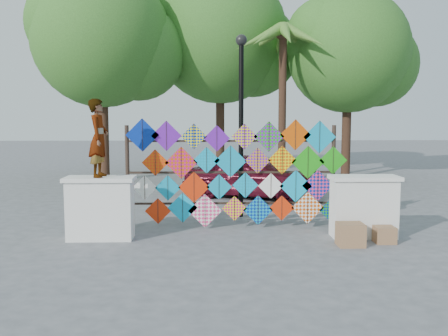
{
  "coord_description": "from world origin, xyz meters",
  "views": [
    {
      "loc": [
        -0.5,
        -10.25,
        2.52
      ],
      "look_at": [
        -0.16,
        0.6,
        1.37
      ],
      "focal_mm": 40.0,
      "sensor_mm": 36.0,
      "label": 1
    }
  ],
  "objects_px": {
    "sedan": "(250,175)",
    "lamppost": "(241,108)",
    "kite_rack": "(237,173)",
    "vendor_woman": "(99,138)"
  },
  "relations": [
    {
      "from": "sedan",
      "to": "lamppost",
      "type": "bearing_deg",
      "value": -165.67
    },
    {
      "from": "kite_rack",
      "to": "lamppost",
      "type": "height_order",
      "value": "lamppost"
    },
    {
      "from": "vendor_woman",
      "to": "kite_rack",
      "type": "bearing_deg",
      "value": -70.07
    },
    {
      "from": "lamppost",
      "to": "sedan",
      "type": "bearing_deg",
      "value": 80.63
    },
    {
      "from": "vendor_woman",
      "to": "sedan",
      "type": "relative_size",
      "value": 0.38
    },
    {
      "from": "sedan",
      "to": "lamppost",
      "type": "relative_size",
      "value": 0.91
    },
    {
      "from": "vendor_woman",
      "to": "lamppost",
      "type": "height_order",
      "value": "lamppost"
    },
    {
      "from": "sedan",
      "to": "kite_rack",
      "type": "bearing_deg",
      "value": -165.19
    },
    {
      "from": "kite_rack",
      "to": "vendor_woman",
      "type": "height_order",
      "value": "vendor_woman"
    },
    {
      "from": "vendor_woman",
      "to": "lamppost",
      "type": "xyz_separation_m",
      "value": [
        3.0,
        2.2,
        0.63
      ]
    }
  ]
}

